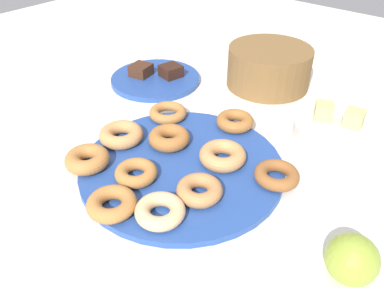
% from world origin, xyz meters
% --- Properties ---
extents(ground_plane, '(2.40, 2.40, 0.00)m').
position_xyz_m(ground_plane, '(0.00, 0.00, 0.00)').
color(ground_plane, white).
extents(donut_plate, '(0.39, 0.39, 0.01)m').
position_xyz_m(donut_plate, '(0.00, 0.00, 0.01)').
color(donut_plate, '#284C9E').
rests_on(donut_plate, ground_plane).
extents(donut_0, '(0.08, 0.08, 0.03)m').
position_xyz_m(donut_0, '(-0.06, 0.03, 0.03)').
color(donut_0, '#AD6B33').
rests_on(donut_0, donut_plate).
extents(donut_1, '(0.11, 0.11, 0.02)m').
position_xyz_m(donut_1, '(-0.04, -0.08, 0.02)').
color(donut_1, '#BC7A3D').
rests_on(donut_1, donut_plate).
extents(donut_2, '(0.13, 0.13, 0.03)m').
position_xyz_m(donut_2, '(-0.15, -0.02, 0.03)').
color(donut_2, tan).
rests_on(donut_2, donut_plate).
extents(donut_3, '(0.10, 0.10, 0.02)m').
position_xyz_m(donut_3, '(-0.14, 0.11, 0.02)').
color(donut_3, '#BC7A3D').
rests_on(donut_3, donut_plate).
extents(donut_4, '(0.13, 0.13, 0.03)m').
position_xyz_m(donut_4, '(0.05, 0.06, 0.03)').
color(donut_4, tan).
rests_on(donut_4, donut_plate).
extents(donut_5, '(0.11, 0.11, 0.02)m').
position_xyz_m(donut_5, '(0.16, 0.07, 0.02)').
color(donut_5, '#995B2D').
rests_on(donut_5, donut_plate).
extents(donut_6, '(0.10, 0.10, 0.03)m').
position_xyz_m(donut_6, '(-0.00, 0.17, 0.03)').
color(donut_6, '#AD6B33').
rests_on(donut_6, donut_plate).
extents(donut_7, '(0.10, 0.10, 0.03)m').
position_xyz_m(donut_7, '(-0.13, -0.12, 0.03)').
color(donut_7, '#BC7A3D').
rests_on(donut_7, donut_plate).
extents(donut_8, '(0.10, 0.10, 0.03)m').
position_xyz_m(donut_8, '(-0.01, -0.16, 0.03)').
color(donut_8, '#BC7A3D').
rests_on(donut_8, donut_plate).
extents(donut_9, '(0.10, 0.10, 0.02)m').
position_xyz_m(donut_9, '(0.06, -0.13, 0.02)').
color(donut_9, '#EABC84').
rests_on(donut_9, donut_plate).
extents(donut_10, '(0.09, 0.09, 0.03)m').
position_xyz_m(donut_10, '(0.08, -0.05, 0.03)').
color(donut_10, '#C6844C').
rests_on(donut_10, donut_plate).
extents(cake_plate, '(0.24, 0.24, 0.01)m').
position_xyz_m(cake_plate, '(-0.30, 0.24, 0.01)').
color(cake_plate, '#284C9E').
rests_on(cake_plate, ground_plane).
extents(brownie_near, '(0.06, 0.06, 0.03)m').
position_xyz_m(brownie_near, '(-0.34, 0.22, 0.03)').
color(brownie_near, '#472819').
rests_on(brownie_near, cake_plate).
extents(brownie_far, '(0.06, 0.06, 0.03)m').
position_xyz_m(brownie_far, '(-0.27, 0.27, 0.03)').
color(brownie_far, '#381E14').
rests_on(brownie_far, cake_plate).
extents(basket, '(0.30, 0.30, 0.10)m').
position_xyz_m(basket, '(-0.06, 0.41, 0.05)').
color(basket, brown).
rests_on(basket, ground_plane).
extents(fruit_bowl, '(0.17, 0.17, 0.04)m').
position_xyz_m(fruit_bowl, '(0.18, 0.28, 0.02)').
color(fruit_bowl, silver).
rests_on(fruit_bowl, ground_plane).
extents(melon_chunk_left, '(0.05, 0.05, 0.04)m').
position_xyz_m(melon_chunk_left, '(0.15, 0.28, 0.06)').
color(melon_chunk_left, '#DBD67A').
rests_on(melon_chunk_left, fruit_bowl).
extents(melon_chunk_right, '(0.04, 0.04, 0.04)m').
position_xyz_m(melon_chunk_right, '(0.21, 0.29, 0.06)').
color(melon_chunk_right, '#DBD67A').
rests_on(melon_chunk_right, fruit_bowl).
extents(apple, '(0.07, 0.07, 0.07)m').
position_xyz_m(apple, '(0.34, -0.03, 0.04)').
color(apple, '#93AD38').
rests_on(apple, ground_plane).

